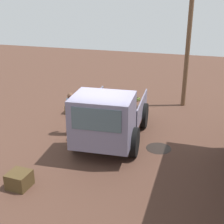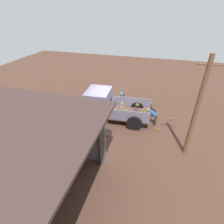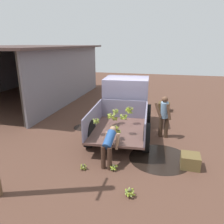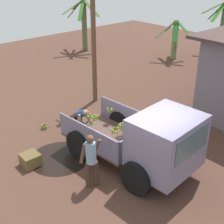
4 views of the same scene
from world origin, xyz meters
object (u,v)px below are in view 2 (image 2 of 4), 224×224
Objects in this scene: banana_bunch_on_ground_0 at (157,129)px; wooden_crate_0 at (148,104)px; cargo_truck at (105,104)px; person_foreground_visitor at (121,98)px; banana_bunch_on_ground_2 at (171,118)px; banana_bunch_on_ground_1 at (156,121)px; person_worker_loading at (153,115)px; wooden_crate_1 at (79,100)px; utility_pole at (196,110)px.

banana_bunch_on_ground_0 is 0.40× the size of wooden_crate_0.
cargo_truck is 2.73× the size of person_foreground_visitor.
banana_bunch_on_ground_2 is (-4.64, -0.99, -1.01)m from cargo_truck.
person_worker_loading is at bearing 38.30° from banana_bunch_on_ground_1.
banana_bunch_on_ground_2 is 7.49m from wooden_crate_1.
banana_bunch_on_ground_0 is 0.90× the size of banana_bunch_on_ground_1.
wooden_crate_1 is (6.44, -1.32, 0.12)m from banana_bunch_on_ground_1.
banana_bunch_on_ground_2 is at bearing 174.85° from wooden_crate_1.
cargo_truck is 7.60× the size of wooden_crate_1.
banana_bunch_on_ground_1 is 0.89× the size of banana_bunch_on_ground_2.
cargo_truck reaches higher than wooden_crate_0.
person_worker_loading is at bearing 178.66° from cargo_truck.
person_worker_loading is at bearing -57.91° from banana_bunch_on_ground_0.
banana_bunch_on_ground_2 is at bearing 138.75° from wooden_crate_0.
cargo_truck is at bearing 41.30° from wooden_crate_0.
banana_bunch_on_ground_0 is at bearing 168.27° from cargo_truck.
banana_bunch_on_ground_0 is at bearing 106.49° from wooden_crate_0.
cargo_truck is 16.35× the size of banana_bunch_on_ground_2.
person_foreground_visitor is 3.00× the size of wooden_crate_0.
banana_bunch_on_ground_0 is at bearing 127.94° from person_worker_loading.
wooden_crate_1 reaches higher than banana_bunch_on_ground_1.
banana_bunch_on_ground_1 is 1.21m from banana_bunch_on_ground_2.
person_foreground_visitor is 3.79m from banana_bunch_on_ground_0.
person_foreground_visitor reaches higher than banana_bunch_on_ground_2.
utility_pole is at bearing 124.94° from banana_bunch_on_ground_1.
wooden_crate_1 is (8.19, -3.82, -2.50)m from utility_pole.
person_foreground_visitor is (-0.83, -1.69, -0.21)m from cargo_truck.
utility_pole is 9.38m from wooden_crate_1.
banana_bunch_on_ground_2 is (-0.85, -1.52, 0.03)m from banana_bunch_on_ground_0.
person_worker_loading is 5.12× the size of banana_bunch_on_ground_0.
person_foreground_visitor reaches higher than wooden_crate_1.
person_foreground_visitor is 7.45× the size of banana_bunch_on_ground_0.
wooden_crate_1 is at bearing -25.01° from utility_pole.
person_worker_loading is at bearing -11.75° from person_foreground_visitor.
banana_bunch_on_ground_2 reaches higher than banana_bunch_on_ground_0.
banana_bunch_on_ground_2 is (0.73, -3.15, -2.61)m from utility_pole.
cargo_truck is 8.20× the size of wooden_crate_0.
cargo_truck is at bearing -21.85° from utility_pole.
banana_bunch_on_ground_1 is at bearing 108.63° from wooden_crate_0.
utility_pole is at bearing -20.71° from person_foreground_visitor.
cargo_truck is at bearing -96.64° from person_foreground_visitor.
wooden_crate_0 is (-2.89, -2.54, -0.93)m from cargo_truck.
utility_pole is 3.24× the size of person_foreground_visitor.
person_foreground_visitor reaches higher than wooden_crate_0.
person_foreground_visitor is 2.78× the size of wooden_crate_1.
banana_bunch_on_ground_1 is at bearing -55.06° from utility_pole.
person_worker_loading is 6.39m from wooden_crate_1.
person_worker_loading reaches higher than wooden_crate_1.
wooden_crate_0 is (2.48, -4.69, -2.53)m from utility_pole.
banana_bunch_on_ground_0 is 3.20m from wooden_crate_0.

